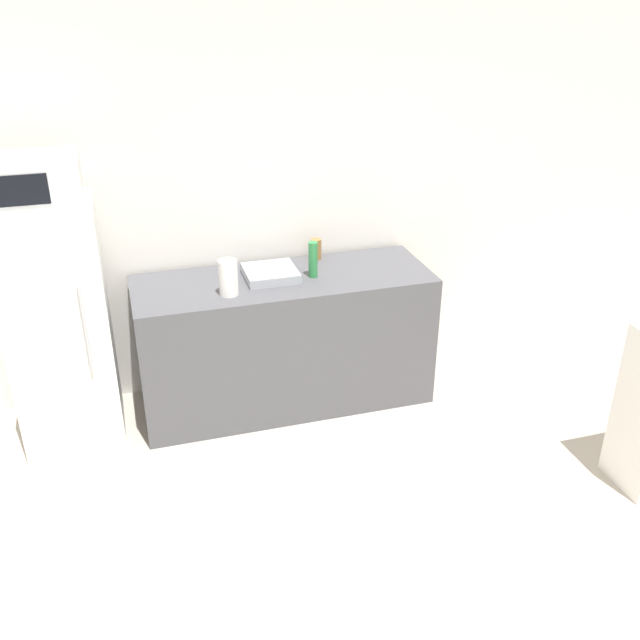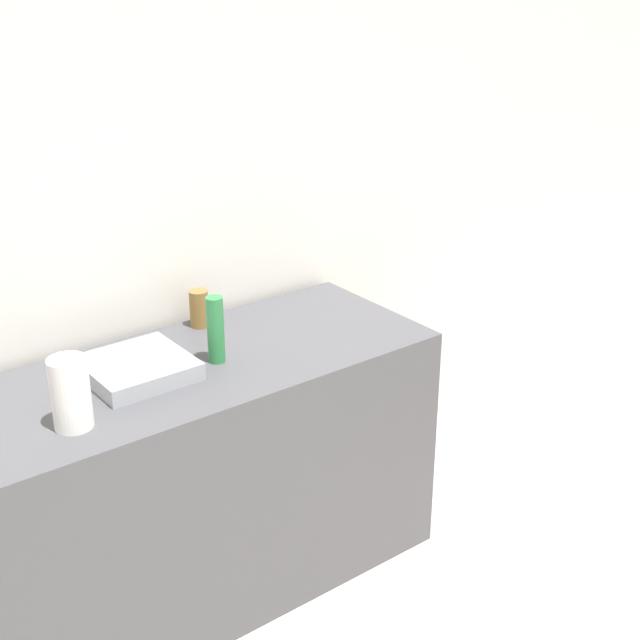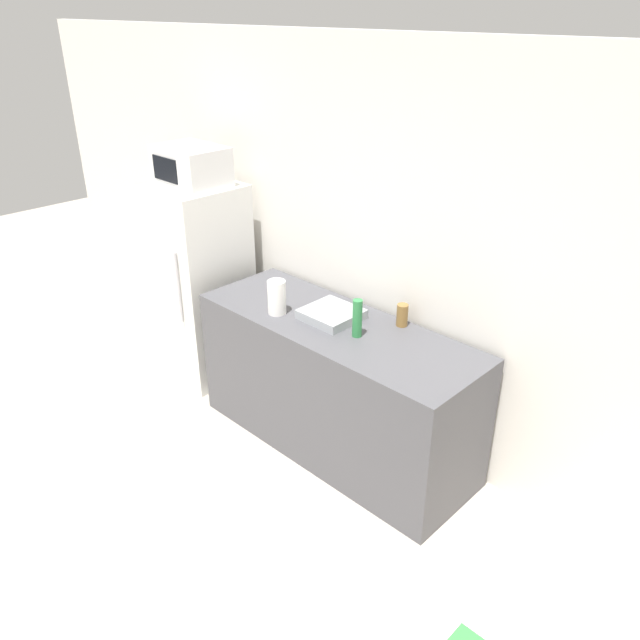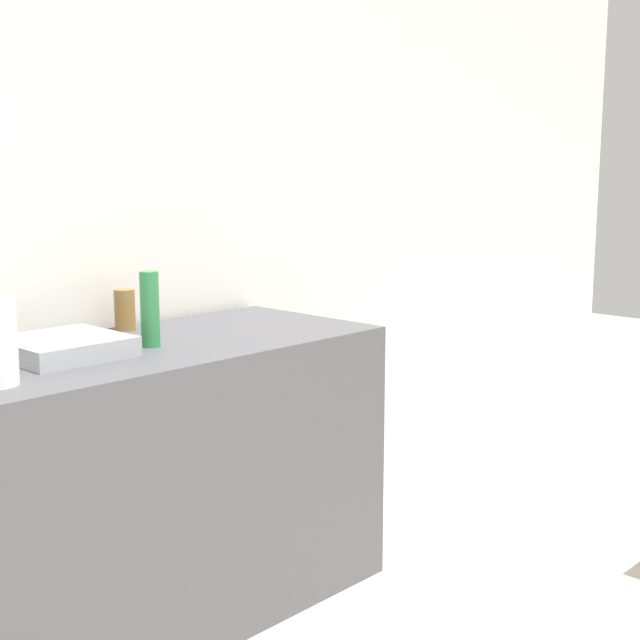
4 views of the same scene
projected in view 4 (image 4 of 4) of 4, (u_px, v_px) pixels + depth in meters
wall_back at (22, 225)px, 2.92m from camera, size 8.00×0.06×2.60m
counter at (99, 500)px, 2.78m from camera, size 1.96×0.69×0.93m
sink_basin at (63, 347)px, 2.66m from camera, size 0.34×0.33×0.06m
bottle_tall at (150, 309)px, 2.80m from camera, size 0.06×0.06×0.24m
bottle_short at (125, 310)px, 3.09m from camera, size 0.07×0.07×0.14m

